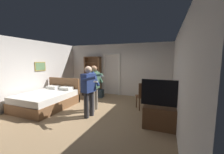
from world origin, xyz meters
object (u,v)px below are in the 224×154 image
(side_table, at_px, (156,99))
(bookshelf, at_px, (93,74))
(bottle_on_table, at_px, (161,90))
(person_blue_shirt, at_px, (89,88))
(suitcase_small, at_px, (89,92))
(laptop, at_px, (155,91))
(wooden_chair, at_px, (143,95))
(tv_flatscreen, at_px, (164,114))
(person_striped_shirt, at_px, (94,85))
(suitcase_dark, at_px, (98,93))
(bed, at_px, (48,99))

(side_table, bearing_deg, bookshelf, 153.04)
(bottle_on_table, xyz_separation_m, person_blue_shirt, (-2.08, -1.04, 0.12))
(person_blue_shirt, bearing_deg, side_table, 29.89)
(bottle_on_table, bearing_deg, suitcase_small, 159.73)
(person_blue_shirt, bearing_deg, laptop, 29.32)
(side_table, xyz_separation_m, suitcase_small, (-3.35, 1.21, -0.28))
(bookshelf, height_order, suitcase_small, bookshelf)
(wooden_chair, distance_m, person_blue_shirt, 2.00)
(tv_flatscreen, distance_m, person_striped_shirt, 2.45)
(laptop, height_order, suitcase_dark, laptop)
(person_striped_shirt, bearing_deg, wooden_chair, 23.92)
(wooden_chair, xyz_separation_m, suitcase_dark, (-2.34, 0.93, -0.36))
(tv_flatscreen, bearing_deg, laptop, 105.89)
(bed, xyz_separation_m, suitcase_dark, (1.11, 1.98, -0.12))
(bed, relative_size, suitcase_dark, 3.63)
(suitcase_dark, height_order, suitcase_small, suitcase_small)
(laptop, height_order, person_striped_shirt, person_striped_shirt)
(tv_flatscreen, bearing_deg, suitcase_dark, 144.41)
(person_striped_shirt, relative_size, suitcase_dark, 2.84)
(bookshelf, bearing_deg, bottle_on_table, -27.07)
(side_table, bearing_deg, suitcase_dark, 158.60)
(wooden_chair, xyz_separation_m, suitcase_small, (-2.90, 1.05, -0.35))
(wooden_chair, bearing_deg, side_table, -19.54)
(wooden_chair, bearing_deg, person_blue_shirt, -139.42)
(side_table, height_order, suitcase_small, side_table)
(bed, xyz_separation_m, tv_flatscreen, (4.17, -0.21, 0.09))
(bookshelf, bearing_deg, tv_flatscreen, -37.65)
(tv_flatscreen, bearing_deg, bottle_on_table, 97.22)
(bottle_on_table, xyz_separation_m, person_striped_shirt, (-2.20, -0.47, 0.11))
(laptop, distance_m, suitcase_small, 3.59)
(suitcase_dark, bearing_deg, person_blue_shirt, -72.55)
(wooden_chair, bearing_deg, tv_flatscreen, -60.19)
(suitcase_small, bearing_deg, person_striped_shirt, -53.36)
(side_table, bearing_deg, person_blue_shirt, -150.11)
(laptop, height_order, suitcase_small, laptop)
(bookshelf, distance_m, side_table, 3.84)
(laptop, bearing_deg, suitcase_dark, 157.61)
(bottle_on_table, distance_m, person_striped_shirt, 2.25)
(person_striped_shirt, distance_m, suitcase_dark, 1.95)
(bottle_on_table, xyz_separation_m, suitcase_dark, (-2.93, 1.17, -0.62))
(bottle_on_table, bearing_deg, wooden_chair, 157.90)
(bookshelf, relative_size, side_table, 2.75)
(bottle_on_table, relative_size, person_striped_shirt, 0.16)
(side_table, distance_m, suitcase_dark, 3.01)
(laptop, bearing_deg, person_striped_shirt, -165.91)
(side_table, relative_size, person_striped_shirt, 0.45)
(bed, xyz_separation_m, suitcase_small, (0.55, 2.09, -0.11))
(tv_flatscreen, bearing_deg, bookshelf, 142.35)
(bookshelf, relative_size, tv_flatscreen, 1.52)
(side_table, relative_size, person_blue_shirt, 0.45)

